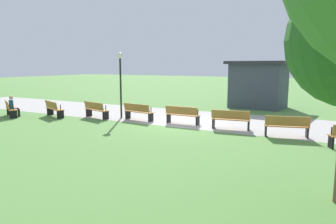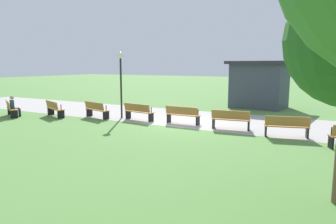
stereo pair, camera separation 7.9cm
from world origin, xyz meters
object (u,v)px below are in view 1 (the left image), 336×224
bench_3 (96,109)px  lamp_post (120,72)px  person_seated (13,106)px  bench_2 (54,108)px  kiosk (259,84)px  bench_7 (287,126)px  bench_1 (10,108)px  bench_4 (138,111)px  bench_5 (182,115)px  bench_6 (231,119)px

bench_3 → lamp_post: lamp_post is taller
bench_3 → person_seated: bearing=-141.8°
bench_2 → kiosk: 13.16m
bench_7 → person_seated: person_seated is taller
bench_1 → bench_7: (14.45, 1.88, 0.00)m
bench_2 → bench_4: same height
bench_2 → lamp_post: size_ratio=0.49×
bench_5 → bench_4: bearing=-176.3°
bench_1 → person_seated: person_seated is taller
bench_3 → bench_7: 9.85m
bench_3 → kiosk: 10.99m
bench_1 → bench_2: bearing=55.9°
bench_4 → person_seated: bearing=-153.4°
bench_4 → lamp_post: bearing=179.9°
bench_2 → person_seated: 2.26m
bench_5 → kiosk: (2.02, 7.81, 1.13)m
person_seated → kiosk: bearing=72.3°
bench_6 → lamp_post: size_ratio=0.49×
bench_5 → bench_7: size_ratio=0.96×
bench_7 → person_seated: (-14.19, -1.87, 0.17)m
kiosk → bench_6: bearing=-80.4°
bench_2 → kiosk: size_ratio=0.42×
bench_3 → kiosk: size_ratio=0.42×
bench_2 → bench_3: (2.36, 0.79, 0.00)m
bench_4 → person_seated: 7.17m
bench_7 → bench_1: bearing=172.5°
bench_5 → bench_6: same height
bench_4 → kiosk: kiosk is taller
bench_1 → kiosk: size_ratio=0.41×
bench_2 → bench_7: (12.21, 0.79, 0.00)m
bench_5 → bench_7: 4.97m
bench_5 → bench_6: 2.49m
bench_1 → bench_3: 4.96m
bench_3 → bench_6: (7.41, 0.48, 0.00)m
person_seated → bench_3: bearing=53.2°
bench_4 → kiosk: size_ratio=0.42×
bench_3 → bench_5: 4.97m
bench_3 → bench_6: size_ratio=1.01×
bench_1 → person_seated: (0.26, 0.02, 0.17)m
bench_1 → bench_2: (2.23, 1.09, 0.00)m
bench_4 → bench_1: bearing=-154.0°
bench_6 → lamp_post: (-6.18, 0.16, 2.04)m
bench_6 → person_seated: person_seated is taller
bench_6 → bench_4: bearing=172.5°
bench_6 → kiosk: kiosk is taller
bench_5 → lamp_post: bearing=180.0°
bench_2 → bench_7: bearing=26.1°
kiosk → bench_3: bearing=-123.1°
bench_3 → person_seated: (-4.33, -1.87, 0.17)m
bench_1 → lamp_post: lamp_post is taller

